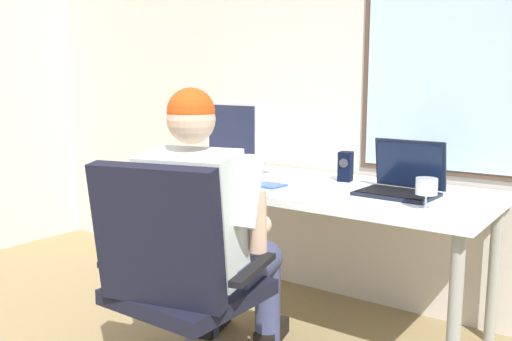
# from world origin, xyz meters

# --- Properties ---
(wall_rear) EXTENTS (5.20, 0.08, 2.64)m
(wall_rear) POSITION_xyz_m (0.02, 2.76, 1.32)
(wall_rear) COLOR beige
(wall_rear) RESTS_ON ground
(desk) EXTENTS (1.74, 0.77, 0.73)m
(desk) POSITION_xyz_m (-0.01, 2.32, 0.67)
(desk) COLOR gray
(desk) RESTS_ON ground
(office_chair) EXTENTS (0.68, 0.60, 0.96)m
(office_chair) POSITION_xyz_m (-0.08, 1.37, 0.54)
(office_chair) COLOR black
(office_chair) RESTS_ON ground
(person_seated) EXTENTS (0.62, 0.82, 1.22)m
(person_seated) POSITION_xyz_m (-0.13, 1.63, 0.63)
(person_seated) COLOR #3A4066
(person_seated) RESTS_ON ground
(crt_monitor) EXTENTS (0.38, 0.25, 0.41)m
(crt_monitor) POSITION_xyz_m (-0.48, 2.32, 0.97)
(crt_monitor) COLOR beige
(crt_monitor) RESTS_ON desk
(laptop) EXTENTS (0.35, 0.30, 0.24)m
(laptop) POSITION_xyz_m (0.43, 2.35, 0.80)
(laptop) COLOR black
(laptop) RESTS_ON desk
(wine_glass) EXTENTS (0.09, 0.09, 0.13)m
(wine_glass) POSITION_xyz_m (0.63, 2.10, 0.82)
(wine_glass) COLOR silver
(wine_glass) RESTS_ON desk
(desk_speaker) EXTENTS (0.08, 0.09, 0.15)m
(desk_speaker) POSITION_xyz_m (0.07, 2.49, 0.81)
(desk_speaker) COLOR black
(desk_speaker) RESTS_ON desk
(cd_case) EXTENTS (0.15, 0.13, 0.01)m
(cd_case) POSITION_xyz_m (-0.17, 2.14, 0.74)
(cd_case) COLOR #254DB3
(cd_case) RESTS_ON desk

